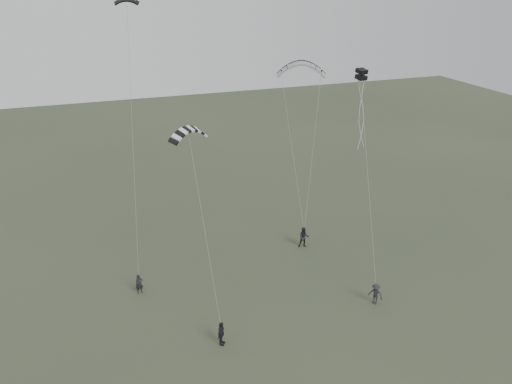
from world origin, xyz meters
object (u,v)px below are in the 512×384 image
object	(u,v)px
flyer_far	(375,294)
kite_pale_large	(302,63)
kite_box	(361,74)
kite_dark_small	(126,0)
flyer_right	(304,237)
kite_striped	(188,129)
flyer_center	(221,334)
flyer_left	(139,284)

from	to	relation	value
flyer_far	kite_pale_large	xyz separation A→B (m)	(-0.38, 13.48, 14.43)
kite_box	kite_dark_small	bearing A→B (deg)	148.13
flyer_right	flyer_far	bearing A→B (deg)	-64.61
kite_pale_large	kite_striped	size ratio (longest dim) A/B	1.48
kite_dark_small	kite_pale_large	xyz separation A→B (m)	(14.12, 1.97, -5.31)
flyer_center	kite_dark_small	bearing A→B (deg)	46.46
flyer_far	kite_dark_small	distance (m)	27.06
flyer_right	kite_striped	xyz separation A→B (m)	(-10.39, -3.32, 11.81)
kite_dark_small	flyer_center	bearing A→B (deg)	-65.62
flyer_left	flyer_right	bearing A→B (deg)	3.41
flyer_center	kite_box	bearing A→B (deg)	-29.35
flyer_center	kite_dark_small	xyz separation A→B (m)	(-2.71, 11.99, 19.71)
kite_striped	kite_box	size ratio (longest dim) A/B	3.92
flyer_far	kite_striped	distance (m)	17.85
flyer_right	kite_striped	distance (m)	16.07
flyer_center	flyer_far	xyz separation A→B (m)	(11.79, 0.48, -0.03)
flyer_right	kite_dark_small	bearing A→B (deg)	-173.41
kite_dark_small	kite_striped	distance (m)	9.93
flyer_left	kite_pale_large	world-z (taller)	kite_pale_large
flyer_right	kite_box	bearing A→B (deg)	-37.85
flyer_far	kite_striped	xyz separation A→B (m)	(-11.87, 5.96, 11.93)
flyer_left	flyer_center	xyz separation A→B (m)	(4.25, -7.58, 0.08)
flyer_far	kite_pale_large	bearing A→B (deg)	143.96
flyer_far	kite_box	bearing A→B (deg)	133.65
flyer_left	flyer_far	xyz separation A→B (m)	(16.04, -7.10, 0.05)
flyer_far	flyer_left	bearing A→B (deg)	-151.54
kite_pale_large	kite_box	bearing A→B (deg)	-56.49
kite_striped	flyer_far	bearing A→B (deg)	-52.17
kite_box	kite_striped	bearing A→B (deg)	167.95
flyer_far	kite_box	size ratio (longest dim) A/B	2.31
flyer_center	kite_dark_small	distance (m)	23.23
flyer_left	kite_dark_small	xyz separation A→B (m)	(1.55, 4.41, 19.79)
flyer_center	kite_box	distance (m)	20.48
flyer_far	kite_dark_small	world-z (taller)	kite_dark_small
flyer_right	kite_striped	bearing A→B (deg)	-145.97
flyer_left	kite_pale_large	size ratio (longest dim) A/B	0.38
flyer_center	kite_pale_large	size ratio (longest dim) A/B	0.41
flyer_right	flyer_far	distance (m)	9.40
flyer_left	kite_dark_small	world-z (taller)	kite_dark_small
flyer_left	kite_box	size ratio (longest dim) A/B	2.18
kite_striped	kite_box	distance (m)	13.09
flyer_left	kite_pale_large	xyz separation A→B (m)	(15.66, 6.38, 14.48)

